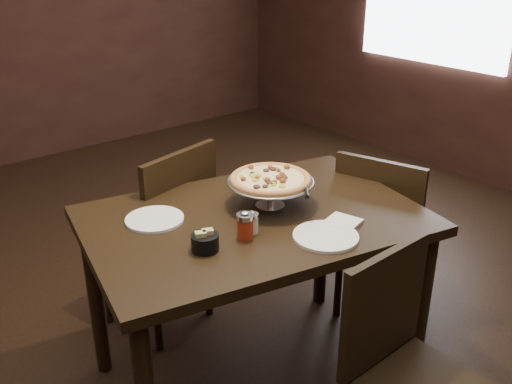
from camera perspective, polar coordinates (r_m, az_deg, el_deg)
room at (r=2.17m, az=-0.91°, el=11.60°), size 6.04×7.04×2.84m
dining_table at (r=2.37m, az=-0.16°, el=-4.79°), size 1.50×1.16×0.84m
pizza_stand at (r=2.35m, az=1.45°, el=1.27°), size 0.36×0.36×0.15m
parmesan_shaker at (r=2.17m, az=-0.43°, el=-3.07°), size 0.05×0.05×0.09m
pepper_flake_shaker at (r=2.12m, az=-1.10°, el=-3.37°), size 0.06×0.06×0.11m
packet_caddy at (r=2.06m, az=-5.14°, el=-4.98°), size 0.10×0.10×0.08m
napkin_stack at (r=2.27m, az=8.64°, el=-3.03°), size 0.15×0.15×0.01m
plate_left at (r=2.31m, az=-10.11°, el=-2.69°), size 0.23×0.23×0.01m
plate_near at (r=2.16m, az=6.98°, el=-4.42°), size 0.25×0.25×0.01m
serving_spatula at (r=2.25m, az=5.06°, el=0.01°), size 0.14×0.14×0.02m
chair_far at (r=2.85m, az=-9.13°, el=-4.02°), size 0.56×0.56×0.99m
chair_near at (r=2.15m, az=14.82°, el=-16.63°), size 0.44×0.44×0.91m
chair_side at (r=2.95m, az=12.58°, el=-3.93°), size 0.55×0.55×0.94m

